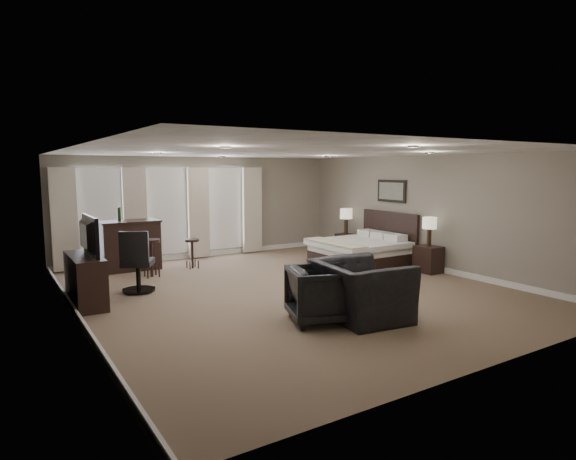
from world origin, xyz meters
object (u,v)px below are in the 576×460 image
lamp_far (346,221)px  armchair_far (320,292)px  bed (355,240)px  lamp_near (429,232)px  dresser (85,280)px  tv (84,251)px  nightstand_far (346,243)px  nightstand_near (428,259)px  bar_counter (130,245)px  armchair_near (360,281)px  desk_chair (138,261)px  bar_stool_left (151,258)px  bar_stool_right (192,254)px

lamp_far → armchair_far: 6.06m
bed → lamp_near: (0.89, -1.45, 0.29)m
dresser → tv: tv is taller
lamp_far → tv: (-6.92, -1.56, 0.04)m
nightstand_far → lamp_near: lamp_near is taller
nightstand_near → bed: bearing=121.5°
bar_counter → armchair_far: bearing=-74.8°
lamp_near → armchair_far: size_ratio=0.70×
nightstand_far → armchair_near: bearing=-126.9°
nightstand_near → armchair_near: bearing=-153.2°
armchair_near → armchair_far: (-0.59, 0.22, -0.14)m
lamp_far → armchair_far: lamp_far is taller
bar_counter → desk_chair: 2.14m
dresser → nightstand_far: bearing=12.7°
armchair_far → desk_chair: (-1.84, 3.25, 0.13)m
bar_stool_left → dresser: bearing=-136.5°
dresser → nightstand_near: bearing=-11.0°
nightstand_far → tv: tv is taller
nightstand_near → bar_stool_right: bearing=143.2°
lamp_near → armchair_far: 4.40m
armchair_near → bar_stool_right: bearing=16.5°
bar_counter → dresser: bearing=-119.1°
tv → bar_stool_right: tv is taller
dresser → bar_stool_right: bearing=35.4°
nightstand_far → lamp_far: bearing=0.0°
nightstand_far → bar_counter: bearing=170.7°
bar_stool_left → desk_chair: size_ratio=0.69×
armchair_near → lamp_far: bearing=-29.5°
tv → armchair_near: bearing=-132.3°
nightstand_near → bar_counter: size_ratio=0.45×
nightstand_near → bar_counter: bearing=145.5°
dresser → bar_counter: size_ratio=1.11×
nightstand_far → lamp_near: (0.00, -2.90, 0.65)m
bar_counter → desk_chair: size_ratio=1.11×
nightstand_far → lamp_near: size_ratio=0.83×
lamp_far → desk_chair: size_ratio=0.58×
dresser → desk_chair: (0.98, 0.36, 0.17)m
bar_stool_right → nightstand_near: bearing=-36.8°
lamp_near → dresser: size_ratio=0.44×
lamp_near → bar_stool_left: 6.08m
armchair_near → nightstand_near: bearing=-55.8°
lamp_near → bar_stool_right: (-4.29, 3.21, -0.57)m
bar_stool_left → lamp_far: bearing=0.8°
nightstand_far → armchair_near: size_ratio=0.39×
lamp_near → bar_counter: size_ratio=0.49×
bed → dresser: 6.03m
dresser → lamp_far: bearing=12.7°
bed → armchair_far: size_ratio=2.11×
lamp_near → armchair_near: 3.93m
nightstand_near → tv: tv is taller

